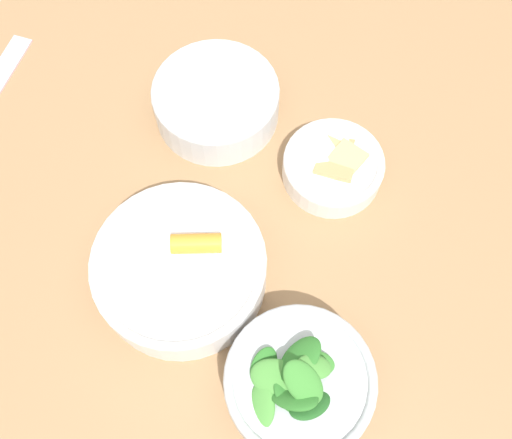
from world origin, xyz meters
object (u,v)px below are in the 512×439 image
Objects in this scene: bowl_greens at (298,383)px; bowl_cookies at (333,166)px; bowl_carrots at (177,267)px; bowl_beans_hotdog at (216,102)px.

bowl_cookies is at bearing 9.29° from bowl_greens.
bowl_greens reaches higher than bowl_carrots.
bowl_carrots is 1.25× the size of bowl_greens.
bowl_cookies is at bearing -101.38° from bowl_beans_hotdog.
bowl_beans_hotdog is (0.22, 0.04, -0.01)m from bowl_carrots.
bowl_carrots is 0.23m from bowl_beans_hotdog.
bowl_carrots is at bearing 147.22° from bowl_cookies.
bowl_beans_hotdog is 0.17m from bowl_cookies.
bowl_carrots is 0.18m from bowl_greens.
bowl_greens is at bearing -144.59° from bowl_beans_hotdog.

